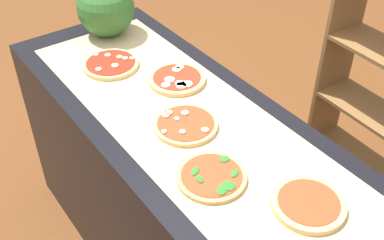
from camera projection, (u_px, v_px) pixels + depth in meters
The scene contains 8 objects.
counter at pixel (192, 208), 2.11m from camera, with size 2.00×0.71×0.96m, color black.
parchment_paper at pixel (192, 124), 1.81m from camera, with size 1.75×0.56×0.00m, color tan.
pizza_mushroom_0 at pixel (111, 64), 2.13m from camera, with size 0.25×0.25×0.03m.
pizza_mozzarella_1 at pixel (177, 79), 2.03m from camera, with size 0.25×0.25×0.03m.
pizza_mushroom_2 at pixel (186, 124), 1.79m from camera, with size 0.24×0.24×0.03m.
pizza_spinach_3 at pixel (212, 177), 1.58m from camera, with size 0.24×0.24×0.02m.
pizza_plain_4 at pixel (308, 204), 1.48m from camera, with size 0.23×0.23×0.02m.
watermelon at pixel (106, 8), 2.29m from camera, with size 0.28×0.28×0.28m, color #2D6628.
Camera 1 is at (1.14, -0.83, 2.10)m, focal length 44.72 mm.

